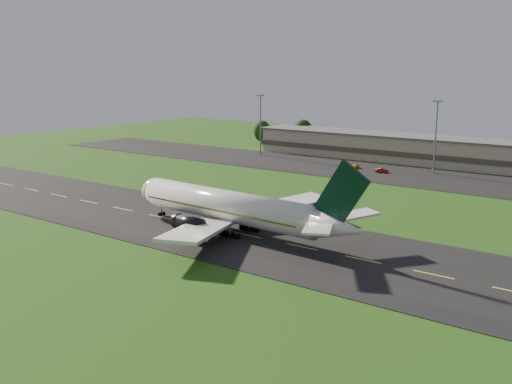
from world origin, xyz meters
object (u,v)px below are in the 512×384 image
Objects in this scene: airliner at (230,207)px; service_vehicle_b at (382,170)px; service_vehicle_a at (355,166)px; terminal at (457,153)px; light_mast_west at (260,118)px; light_mast_centre at (436,128)px.

airliner reaches higher than service_vehicle_b.
terminal is at bearing 44.94° from service_vehicle_a.
terminal is at bearing -48.85° from service_vehicle_b.
service_vehicle_a reaches higher than service_vehicle_b.
terminal reaches higher than service_vehicle_a.
light_mast_west reaches higher than service_vehicle_b.
light_mast_centre is 5.50× the size of service_vehicle_b.
terminal is 39.55× the size of service_vehicle_a.
light_mast_west is at bearing 180.00° from light_mast_centre.
light_mast_centre is at bearing -76.42° from service_vehicle_b.
terminal is 31.92m from service_vehicle_a.
service_vehicle_b is (-13.38, -24.07, -3.28)m from terminal.
light_mast_west is 5.50× the size of service_vehicle_b.
light_mast_centre is (8.96, 80.04, 8.08)m from airliner.
terminal is 64.10m from light_mast_west.
light_mast_centre reaches higher than airliner.
light_mast_west is 1.00× the size of light_mast_centre.
light_mast_west is 5.55× the size of service_vehicle_a.
service_vehicle_a is at bearing -164.57° from light_mast_centre.
service_vehicle_b is at bearing -146.63° from light_mast_centre.
terminal is 7.13× the size of light_mast_centre.
service_vehicle_a is (-22.80, -22.09, -3.27)m from terminal.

